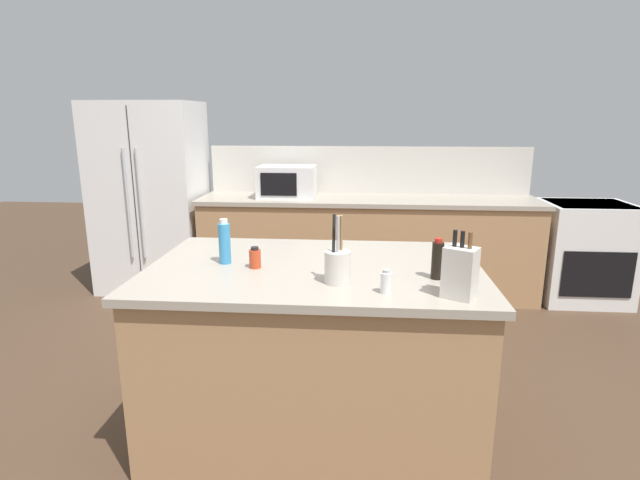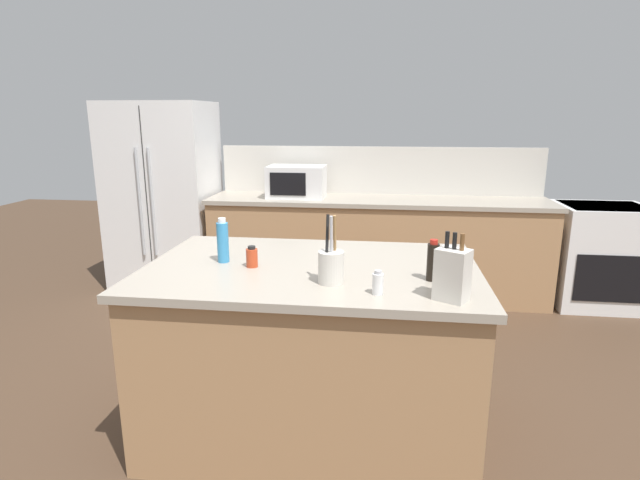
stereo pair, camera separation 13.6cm
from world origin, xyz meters
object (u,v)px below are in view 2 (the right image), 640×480
Objects in this scene: spice_jar_paprika at (252,257)px; soy_sauce_bottle at (433,261)px; microwave at (297,182)px; utensil_crock at (331,266)px; knife_block at (452,274)px; dish_soap_bottle at (223,241)px; salt_shaker at (378,283)px; refrigerator at (164,196)px; range_oven at (599,255)px.

spice_jar_paprika is 0.90m from soy_sauce_bottle.
microwave is 2.53m from utensil_crock.
dish_soap_bottle is (-1.12, 0.42, -0.00)m from knife_block.
knife_block is at bearing -16.32° from utensil_crock.
knife_block is 2.71× the size of salt_shaker.
refrigerator is at bearing 135.10° from soy_sauce_bottle.
microwave is (-2.77, 0.00, 0.62)m from range_oven.
microwave is at bearing 89.85° from dish_soap_bottle.
refrigerator reaches higher than microwave.
soy_sauce_bottle is (0.47, 0.10, 0.01)m from utensil_crock.
spice_jar_paprika is (1.52, -2.31, 0.08)m from refrigerator.
soy_sauce_bottle reaches higher than salt_shaker.
refrigerator is at bearing 129.50° from salt_shaker.
refrigerator is 1.37m from microwave.
refrigerator reaches higher than utensil_crock.
spice_jar_paprika reaches higher than salt_shaker.
dish_soap_bottle is (-0.01, -2.19, -0.04)m from microwave.
dish_soap_bottle is (-0.60, 0.27, 0.03)m from utensil_crock.
dish_soap_bottle is at bearing -90.15° from microwave.
spice_jar_paprika is (-2.60, -2.25, 0.52)m from range_oven.
spice_jar_paprika is 0.19m from dish_soap_bottle.
microwave is 2.84m from knife_block.
utensil_crock reaches higher than spice_jar_paprika.
knife_block is at bearing -20.52° from dish_soap_bottle.
salt_shaker is at bearing -127.24° from range_oven.
salt_shaker reaches higher than range_oven.
dish_soap_bottle is at bearing -58.90° from refrigerator.
utensil_crock is at bearing -165.60° from knife_block.
microwave is at bearing 94.23° from spice_jar_paprika.
salt_shaker is at bearing -50.50° from refrigerator.
range_oven is at bearing 38.25° from dish_soap_bottle.
knife_block is at bearing -77.29° from soy_sauce_bottle.
range_oven is at bearing -0.71° from refrigerator.
refrigerator is 7.73× the size of dish_soap_bottle.
microwave is 1.83× the size of knife_block.
utensil_crock is at bearing -168.14° from soy_sauce_bottle.
salt_shaker is at bearing -154.95° from knife_block.
microwave is 2.26m from spice_jar_paprika.
soy_sauce_bottle is (-0.06, 0.25, -0.02)m from knife_block.
refrigerator is 2.77m from spice_jar_paprika.
microwave is 1.66× the size of utensil_crock.
utensil_crock is (-0.52, 0.15, -0.03)m from knife_block.
knife_block is (2.47, -2.66, 0.14)m from refrigerator.
range_oven is 3.33m from utensil_crock.
dish_soap_bottle is (1.35, -2.24, 0.14)m from refrigerator.
spice_jar_paprika is at bearing -21.23° from dish_soap_bottle.
soy_sauce_bottle is at bearing -44.90° from refrigerator.
soy_sauce_bottle reaches higher than spice_jar_paprika.
range_oven is at bearing 52.76° from salt_shaker.
knife_block is at bearing -66.82° from microwave.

